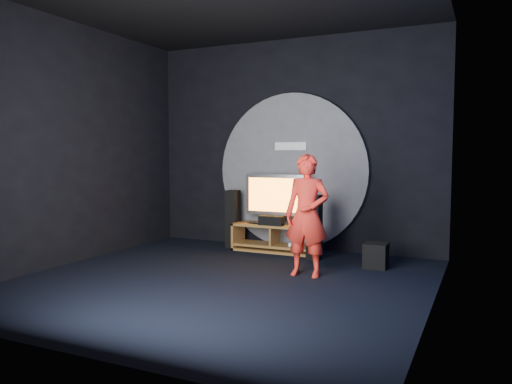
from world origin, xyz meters
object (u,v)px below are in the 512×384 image
Objects in this scene: tower_speaker_left at (233,219)px; tower_speaker_right at (314,227)px; tv at (276,197)px; media_console at (275,240)px; player at (307,215)px; subwoofer at (376,255)px.

tower_speaker_right is at bearing -12.25° from tower_speaker_left.
tower_speaker_left is at bearing -176.62° from tv.
tower_speaker_left is at bearing 178.47° from media_console.
tower_speaker_left is 0.61× the size of player.
tower_speaker_right is at bearing 170.57° from subwoofer.
tower_speaker_left is 2.81× the size of subwoofer.
player is at bearing -77.11° from tower_speaker_right.
tower_speaker_right reaches higher than subwoofer.
tower_speaker_right is (0.77, -0.32, 0.29)m from media_console.
media_console is 1.76m from player.
tv is (-0.01, 0.07, 0.70)m from media_console.
subwoofer is at bearing -15.40° from media_console.
media_console is 1.27× the size of tv.
subwoofer is (1.74, -0.54, -0.72)m from tv.
player is (-0.73, -0.84, 0.62)m from subwoofer.
tower_speaker_right is at bearing 101.13° from player.
player is (0.23, -1.00, 0.31)m from tower_speaker_right.
tower_speaker_right reaches higher than media_console.
tower_speaker_left is at bearing 141.37° from player.
tower_speaker_right is 0.61× the size of player.
media_console is 0.86× the size of player.
tower_speaker_left is 1.00× the size of tower_speaker_right.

